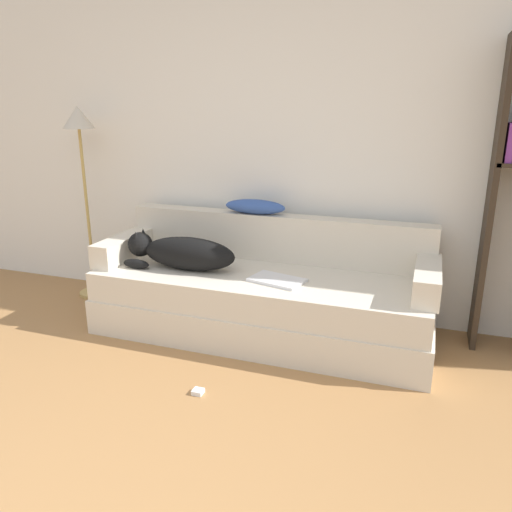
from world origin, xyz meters
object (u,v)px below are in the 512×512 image
at_px(couch, 261,304).
at_px(dog, 181,252).
at_px(throw_pillow, 255,207).
at_px(laptop, 277,280).
at_px(power_adapter, 198,392).
at_px(floor_lamp, 81,149).

height_order(couch, dog, dog).
relative_size(couch, throw_pillow, 5.05).
distance_m(dog, laptop, 0.70).
bearing_deg(couch, throw_pillow, 115.64).
height_order(throw_pillow, power_adapter, throw_pillow).
height_order(laptop, power_adapter, laptop).
distance_m(couch, floor_lamp, 1.84).
xyz_separation_m(dog, floor_lamp, (-1.00, 0.33, 0.64)).
bearing_deg(power_adapter, laptop, 72.34).
distance_m(couch, power_adapter, 0.86).
distance_m(couch, laptop, 0.30).
xyz_separation_m(couch, throw_pillow, (-0.15, 0.32, 0.60)).
relative_size(dog, laptop, 2.10).
bearing_deg(laptop, throw_pillow, 138.42).
bearing_deg(floor_lamp, power_adapter, -36.30).
xyz_separation_m(couch, laptop, (0.15, -0.11, 0.23)).
xyz_separation_m(laptop, floor_lamp, (-1.69, 0.36, 0.75)).
height_order(couch, throw_pillow, throw_pillow).
distance_m(throw_pillow, power_adapter, 1.41).
bearing_deg(laptop, power_adapter, -94.16).
xyz_separation_m(dog, laptop, (0.69, -0.03, -0.11)).
height_order(laptop, floor_lamp, floor_lamp).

